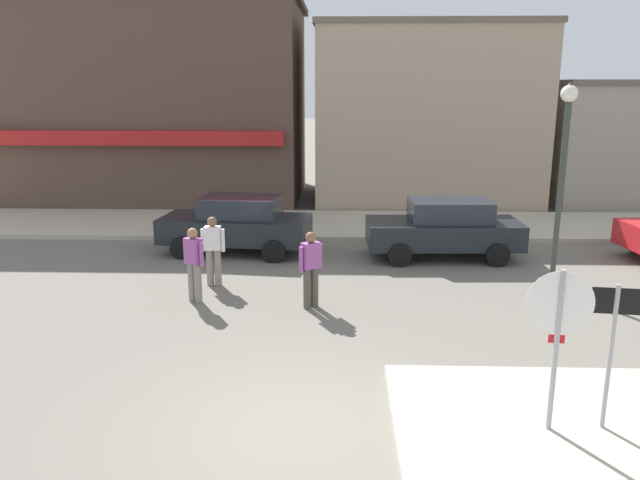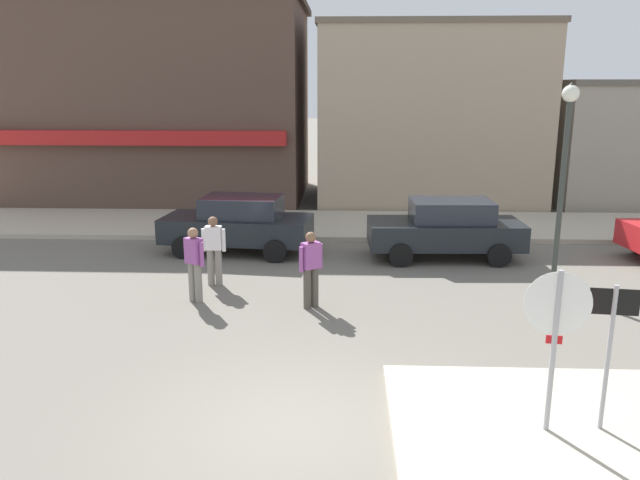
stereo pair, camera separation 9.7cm
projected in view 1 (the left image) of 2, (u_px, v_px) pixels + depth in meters
name	position (u px, v px, depth m)	size (l,w,h in m)	color
ground_plane	(298.00, 430.00, 8.34)	(160.00, 160.00, 0.00)	#6B665B
kerb_far	(324.00, 225.00, 20.24)	(80.00, 4.00, 0.15)	#B7AD99
stop_sign	(558.00, 330.00, 7.77)	(0.82, 0.12, 2.30)	#9E9EA3
one_way_sign	(612.00, 342.00, 7.85)	(0.60, 0.09, 2.10)	#9E9EA3
lamp_post	(563.00, 158.00, 13.42)	(0.36, 0.36, 4.54)	#333833
parked_car_nearest	(237.00, 224.00, 16.99)	(4.16, 2.20, 1.56)	black
parked_car_second	(445.00, 228.00, 16.47)	(4.06, 1.99, 1.56)	black
pedestrian_crossing_near	(194.00, 262.00, 13.06)	(0.51, 0.38, 1.61)	gray
pedestrian_crossing_far	(311.00, 267.00, 12.72)	(0.50, 0.40, 1.61)	#4C473D
pedestrian_kerb_side	(213.00, 249.00, 14.15)	(0.55, 0.23, 1.61)	gray
building_corner_shop	(151.00, 102.00, 25.01)	(12.29, 7.72, 7.66)	brown
building_storefront_left_near	(424.00, 115.00, 24.29)	(8.40, 6.10, 6.69)	tan
building_storefront_left_mid	(621.00, 140.00, 25.01)	(6.83, 7.21, 4.67)	#9E9384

